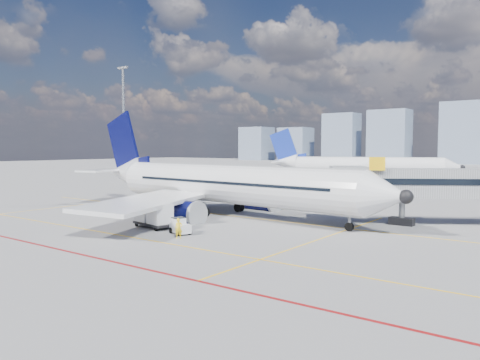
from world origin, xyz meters
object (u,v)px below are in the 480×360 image
object	(u,v)px
main_aircraft	(217,184)
second_aircraft	(359,166)
baggage_tug	(180,226)
belt_loader	(153,205)
ramp_worker	(179,229)
cargo_dolly	(153,214)

from	to	relation	value
main_aircraft	second_aircraft	bearing A→B (deg)	101.39
second_aircraft	main_aircraft	bearing A→B (deg)	-98.11
main_aircraft	baggage_tug	size ratio (longest dim) A/B	19.04
main_aircraft	belt_loader	size ratio (longest dim) A/B	7.25
second_aircraft	belt_loader	size ratio (longest dim) A/B	6.72
baggage_tug	ramp_worker	world-z (taller)	ramp_worker
main_aircraft	cargo_dolly	xyz separation A→B (m)	(0.99, -10.11, -1.98)
main_aircraft	second_aircraft	distance (m)	53.87
cargo_dolly	belt_loader	bearing A→B (deg)	148.10
cargo_dolly	belt_loader	world-z (taller)	belt_loader
main_aircraft	baggage_tug	bearing A→B (deg)	-60.58
baggage_tug	belt_loader	distance (m)	14.95
second_aircraft	baggage_tug	size ratio (longest dim) A/B	17.63
belt_loader	second_aircraft	bearing A→B (deg)	102.33
baggage_tug	cargo_dolly	distance (m)	4.11
main_aircraft	second_aircraft	world-z (taller)	main_aircraft
main_aircraft	belt_loader	world-z (taller)	main_aircraft
second_aircraft	ramp_worker	xyz separation A→B (m)	(12.47, -65.96, -2.42)
main_aircraft	second_aircraft	xyz separation A→B (m)	(-6.12, 53.52, 0.00)
cargo_dolly	belt_loader	xyz separation A→B (m)	(-8.38, 7.62, -0.64)
main_aircraft	ramp_worker	distance (m)	14.17
ramp_worker	cargo_dolly	bearing A→B (deg)	106.31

